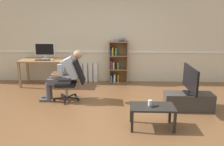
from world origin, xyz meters
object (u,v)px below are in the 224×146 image
imac_monitor (45,50)px  drinking_glass (150,103)px  bookshelf (117,62)px  tv_screen (190,80)px  coffee_table (152,109)px  keyboard (43,60)px  person_seated (65,74)px  office_chair (72,79)px  spare_remote (155,106)px  computer_mouse (52,60)px  tv_stand (188,102)px  radiator (83,72)px  computer_desk (44,63)px

imac_monitor → drinking_glass: bearing=-43.9°
bookshelf → tv_screen: (1.56, -2.01, 0.05)m
coffee_table → keyboard: bearing=138.8°
bookshelf → person_seated: (-1.22, -1.52, 0.02)m
keyboard → office_chair: office_chair is taller
drinking_glass → spare_remote: 0.11m
office_chair → bookshelf: bearing=141.8°
computer_mouse → tv_screen: tv_screen is taller
bookshelf → tv_stand: size_ratio=1.29×
person_seated → tv_screen: person_seated is taller
computer_mouse → office_chair: office_chair is taller
office_chair → drinking_glass: size_ratio=9.63×
radiator → drinking_glass: radiator is taller
office_chair → person_seated: 0.21m
computer_mouse → drinking_glass: 3.46m
computer_desk → bookshelf: bookshelf is taller
keyboard → person_seated: person_seated is taller
computer_desk → computer_mouse: computer_mouse is taller
bookshelf → coffee_table: 2.93m
office_chair → spare_remote: size_ratio=6.56×
bookshelf → coffee_table: bookshelf is taller
keyboard → person_seated: size_ratio=0.35×
drinking_glass → spare_remote: drinking_glass is taller
computer_desk → imac_monitor: 0.38m
radiator → tv_stand: 3.36m
radiator → coffee_table: (1.72, -2.94, 0.06)m
person_seated → coffee_table: 2.32m
radiator → spare_remote: (1.76, -2.97, 0.13)m
keyboard → computer_mouse: 0.25m
radiator → keyboard: bearing=-152.9°
radiator → tv_stand: radiator is taller
computer_desk → bookshelf: size_ratio=1.00×
computer_desk → spare_remote: (2.82, -2.58, -0.23)m
computer_desk → keyboard: size_ratio=3.09×
keyboard → person_seated: bearing=-51.3°
coffee_table → tv_stand: bearing=42.9°
office_chair → person_seated: person_seated is taller
imac_monitor → drinking_glass: imac_monitor is taller
radiator → spare_remote: bearing=-59.4°
computer_desk → drinking_glass: size_ratio=12.92×
keyboard → imac_monitor: bearing=90.1°
imac_monitor → office_chair: imac_monitor is taller
drinking_glass → person_seated: bearing=144.7°
computer_desk → tv_screen: 4.06m
office_chair → tv_stand: bearing=75.8°
radiator → drinking_glass: (1.67, -2.92, 0.17)m
radiator → person_seated: bearing=-95.8°
person_seated → tv_stand: size_ratio=1.18×
computer_mouse → coffee_table: (2.51, -2.43, -0.42)m
radiator → tv_screen: (2.61, -2.11, 0.39)m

